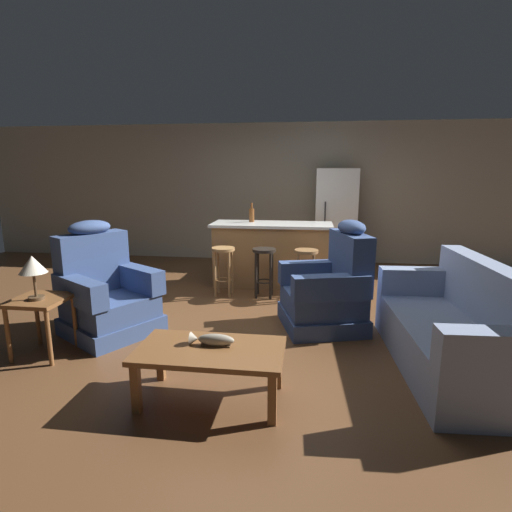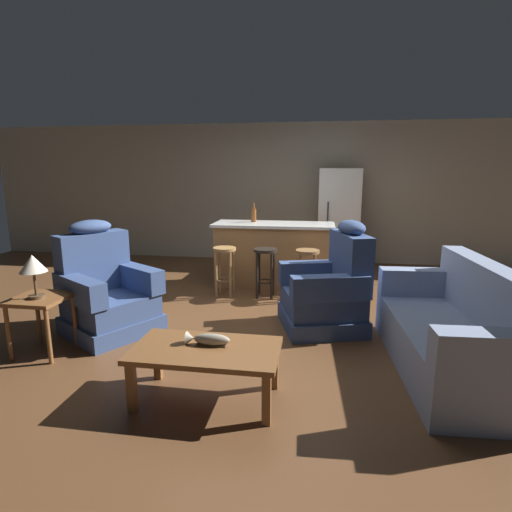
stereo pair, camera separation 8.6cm
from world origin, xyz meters
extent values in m
plane|color=brown|center=(0.00, 0.00, 0.00)|extent=(12.00, 12.00, 0.00)
cube|color=#A89E89|center=(0.00, 3.12, 1.30)|extent=(12.00, 0.05, 2.60)
cube|color=brown|center=(-0.14, -1.89, 0.40)|extent=(1.10, 0.60, 0.04)
cube|color=brown|center=(-0.63, -2.13, 0.19)|extent=(0.06, 0.06, 0.38)
cube|color=brown|center=(0.35, -2.13, 0.19)|extent=(0.06, 0.06, 0.38)
cube|color=brown|center=(-0.63, -1.65, 0.19)|extent=(0.06, 0.06, 0.38)
cube|color=brown|center=(0.35, -1.65, 0.19)|extent=(0.06, 0.06, 0.38)
cube|color=#4C3823|center=(-0.11, -1.83, 0.43)|extent=(0.22, 0.07, 0.01)
ellipsoid|color=#9E937F|center=(-0.11, -1.83, 0.46)|extent=(0.28, 0.09, 0.09)
cone|color=#9E937F|center=(-0.28, -1.83, 0.46)|extent=(0.06, 0.10, 0.10)
cube|color=#8493B2|center=(1.80, -1.11, 0.10)|extent=(0.94, 1.94, 0.20)
cube|color=#8493B2|center=(1.80, -1.11, 0.31)|extent=(0.94, 1.94, 0.22)
cube|color=#8493B2|center=(2.12, -1.09, 0.68)|extent=(0.30, 1.91, 0.52)
cube|color=#8493B2|center=(1.84, -1.96, 0.56)|extent=(0.85, 0.24, 0.28)
cube|color=#8493B2|center=(1.75, -0.26, 0.56)|extent=(0.85, 0.24, 0.28)
cube|color=#384C7A|center=(-1.52, -0.78, 0.09)|extent=(1.16, 1.16, 0.18)
cube|color=#384C7A|center=(-1.52, -0.78, 0.30)|extent=(1.08, 1.06, 0.24)
cube|color=#384C7A|center=(-1.77, -0.62, 0.74)|extent=(0.60, 0.77, 0.64)
ellipsoid|color=#384C7A|center=(-1.77, -0.62, 1.12)|extent=(0.47, 0.53, 0.16)
cube|color=#384C7A|center=(-1.33, -0.51, 0.55)|extent=(0.77, 0.58, 0.26)
cube|color=#384C7A|center=(-1.68, -1.07, 0.55)|extent=(0.77, 0.58, 0.26)
cube|color=#384C7A|center=(0.72, -0.29, 0.09)|extent=(1.04, 1.04, 0.18)
cube|color=#384C7A|center=(0.72, -0.29, 0.30)|extent=(0.97, 0.95, 0.24)
cube|color=#384C7A|center=(1.01, -0.21, 0.74)|extent=(0.44, 0.79, 0.64)
ellipsoid|color=#384C7A|center=(1.01, -0.21, 1.12)|extent=(0.38, 0.52, 0.16)
cube|color=#384C7A|center=(0.80, -0.61, 0.55)|extent=(0.82, 0.39, 0.26)
cube|color=#384C7A|center=(0.62, 0.02, 0.55)|extent=(0.82, 0.39, 0.26)
cube|color=brown|center=(-1.90, -1.35, 0.54)|extent=(0.48, 0.48, 0.04)
cylinder|color=brown|center=(-2.10, -1.55, 0.26)|extent=(0.04, 0.04, 0.52)
cylinder|color=brown|center=(-1.70, -1.55, 0.26)|extent=(0.04, 0.04, 0.52)
cylinder|color=brown|center=(-2.10, -1.15, 0.26)|extent=(0.04, 0.04, 0.52)
cylinder|color=brown|center=(-1.70, -1.15, 0.26)|extent=(0.04, 0.04, 0.52)
cylinder|color=#4C3823|center=(-1.90, -1.39, 0.58)|extent=(0.14, 0.14, 0.03)
cylinder|color=#4C3823|center=(-1.90, -1.39, 0.70)|extent=(0.02, 0.02, 0.22)
cone|color=beige|center=(-1.90, -1.39, 0.89)|extent=(0.24, 0.24, 0.16)
cube|color=#9E7042|center=(0.00, 1.35, 0.45)|extent=(1.71, 0.63, 0.91)
cube|color=silver|center=(0.00, 1.35, 0.93)|extent=(1.80, 0.70, 0.04)
cylinder|color=#A87A47|center=(-0.61, 0.72, 0.66)|extent=(0.32, 0.32, 0.04)
torus|color=#A87A47|center=(-0.61, 0.72, 0.22)|extent=(0.23, 0.23, 0.02)
cylinder|color=#A87A47|center=(-0.71, 0.62, 0.32)|extent=(0.04, 0.04, 0.64)
cylinder|color=#A87A47|center=(-0.51, 0.62, 0.32)|extent=(0.04, 0.04, 0.64)
cylinder|color=#A87A47|center=(-0.71, 0.82, 0.32)|extent=(0.04, 0.04, 0.64)
cylinder|color=#A87A47|center=(-0.51, 0.82, 0.32)|extent=(0.04, 0.04, 0.64)
cylinder|color=black|center=(-0.04, 0.72, 0.66)|extent=(0.32, 0.32, 0.04)
torus|color=black|center=(-0.04, 0.72, 0.22)|extent=(0.23, 0.23, 0.02)
cylinder|color=black|center=(-0.14, 0.62, 0.32)|extent=(0.04, 0.04, 0.64)
cylinder|color=black|center=(0.06, 0.62, 0.32)|extent=(0.04, 0.04, 0.64)
cylinder|color=black|center=(-0.14, 0.82, 0.32)|extent=(0.04, 0.04, 0.64)
cylinder|color=black|center=(0.06, 0.82, 0.32)|extent=(0.04, 0.04, 0.64)
cylinder|color=olive|center=(0.53, 0.72, 0.66)|extent=(0.32, 0.32, 0.04)
torus|color=olive|center=(0.53, 0.72, 0.22)|extent=(0.23, 0.23, 0.02)
cylinder|color=olive|center=(0.43, 0.62, 0.32)|extent=(0.04, 0.04, 0.64)
cylinder|color=olive|center=(0.63, 0.62, 0.32)|extent=(0.04, 0.04, 0.64)
cylinder|color=olive|center=(0.43, 0.82, 0.32)|extent=(0.04, 0.04, 0.64)
cylinder|color=olive|center=(0.63, 0.82, 0.32)|extent=(0.04, 0.04, 0.64)
cube|color=white|center=(1.00, 2.55, 0.88)|extent=(0.70, 0.66, 1.76)
cylinder|color=#333338|center=(0.81, 2.20, 0.97)|extent=(0.02, 0.02, 0.50)
cylinder|color=brown|center=(-0.32, 1.47, 1.05)|extent=(0.08, 0.08, 0.21)
cylinder|color=brown|center=(-0.32, 1.47, 1.20)|extent=(0.03, 0.03, 0.09)
camera|label=1|loc=(0.57, -4.58, 1.71)|focal=28.00mm
camera|label=2|loc=(0.66, -4.57, 1.71)|focal=28.00mm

